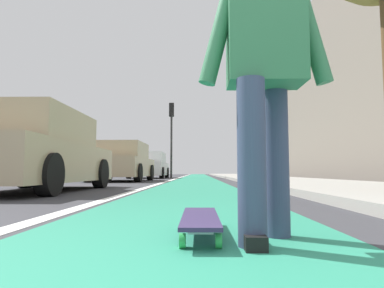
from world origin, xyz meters
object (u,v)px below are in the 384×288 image
traffic_light (171,126)px  skateboard (200,219)px  parked_car_far (149,166)px  parked_car_mid (122,163)px  skater_person (264,63)px  parked_car_near (35,153)px

traffic_light → skateboard: bearing=-174.8°
parked_car_far → traffic_light: bearing=-78.7°
skateboard → parked_car_mid: (11.15, 3.00, 0.62)m
parked_car_mid → skater_person: bearing=-163.5°
skater_person → traffic_light: bearing=6.2°
parked_car_near → parked_car_mid: size_ratio=1.01×
traffic_light → skater_person: bearing=-173.8°
parked_car_mid → skateboard: bearing=-165.0°
skateboard → skater_person: skater_person is taller
parked_car_near → traffic_light: size_ratio=0.96×
skateboard → skater_person: 0.92m
parked_car_mid → parked_car_far: bearing=-1.2°
skater_person → parked_car_near: size_ratio=0.39×
parked_car_mid → traffic_light: traffic_light is taller
skater_person → parked_car_near: skater_person is taller
parked_car_mid → traffic_light: 7.12m
skateboard → parked_car_mid: 11.56m
parked_car_mid → parked_car_far: 6.34m
skateboard → parked_car_near: size_ratio=0.20×
skater_person → skateboard: bearing=66.7°
parked_car_far → traffic_light: traffic_light is taller
skateboard → parked_car_near: parked_car_near is taller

